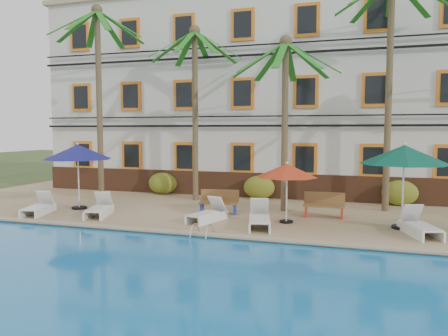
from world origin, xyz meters
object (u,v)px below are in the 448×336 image
(lounger_d, at_px, (260,218))
(bench_left, at_px, (219,202))
(palm_c, at_px, (285,98))
(palm_d, at_px, (390,61))
(lounger_c, at_px, (208,214))
(bench_right, at_px, (324,205))
(umbrella_blue, at_px, (78,152))
(umbrella_red, at_px, (287,171))
(lounger_a, at_px, (39,207))
(umbrella_green, at_px, (404,155))
(palm_a, at_px, (99,78))
(lounger_e, at_px, (419,226))
(palm_b, at_px, (195,89))
(lounger_b, at_px, (99,208))
(pool_ladder, at_px, (202,236))

(lounger_d, distance_m, bench_left, 2.77)
(palm_c, distance_m, palm_d, 4.31)
(lounger_c, height_order, bench_right, bench_right)
(palm_c, distance_m, umbrella_blue, 8.69)
(umbrella_red, distance_m, lounger_c, 3.19)
(palm_c, bearing_deg, bench_left, -149.91)
(umbrella_blue, xyz_separation_m, lounger_a, (-0.80, -1.44, -2.06))
(umbrella_red, height_order, umbrella_green, umbrella_green)
(palm_a, xyz_separation_m, palm_c, (8.52, -0.09, -1.10))
(palm_c, height_order, lounger_e, palm_c)
(palm_c, bearing_deg, palm_d, 17.09)
(palm_b, height_order, umbrella_green, palm_b)
(lounger_e, height_order, bench_right, bench_right)
(palm_b, distance_m, lounger_b, 7.01)
(palm_d, distance_m, pool_ladder, 10.18)
(palm_b, xyz_separation_m, lounger_d, (4.12, -4.69, -4.81))
(palm_c, distance_m, bench_right, 4.44)
(palm_a, xyz_separation_m, bench_left, (6.20, -1.44, -5.15))
(umbrella_blue, distance_m, bench_left, 6.16)
(palm_d, relative_size, lounger_b, 4.79)
(lounger_b, distance_m, lounger_c, 4.27)
(palm_a, xyz_separation_m, bench_right, (10.17, -0.91, -5.15))
(lounger_b, xyz_separation_m, bench_right, (8.15, 2.32, 0.19))
(umbrella_blue, bearing_deg, lounger_c, -6.76)
(lounger_c, bearing_deg, lounger_d, -10.97)
(umbrella_green, xyz_separation_m, lounger_e, (0.44, -0.79, -2.14))
(bench_right, bearing_deg, palm_b, 159.11)
(palm_a, relative_size, lounger_b, 4.51)
(lounger_e, height_order, pool_ladder, lounger_e)
(lounger_c, bearing_deg, palm_a, 155.15)
(umbrella_blue, distance_m, umbrella_green, 12.41)
(palm_d, bearing_deg, umbrella_red, -135.20)
(umbrella_blue, distance_m, umbrella_red, 8.63)
(lounger_c, bearing_deg, umbrella_blue, 173.24)
(lounger_a, height_order, lounger_e, lounger_e)
(palm_b, relative_size, lounger_b, 4.06)
(umbrella_red, relative_size, pool_ladder, 2.90)
(palm_b, bearing_deg, lounger_d, -48.70)
(lounger_e, bearing_deg, umbrella_blue, 177.00)
(bench_left, bearing_deg, lounger_e, -11.60)
(lounger_c, bearing_deg, umbrella_red, 12.64)
(palm_a, bearing_deg, lounger_e, -12.29)
(palm_a, xyz_separation_m, lounger_e, (13.22, -2.88, -5.33))
(palm_d, bearing_deg, lounger_c, -146.84)
(lounger_e, bearing_deg, lounger_c, -179.79)
(palm_b, height_order, palm_c, palm_b)
(palm_a, distance_m, palm_d, 12.48)
(umbrella_green, bearing_deg, bench_right, 155.72)
(lounger_a, relative_size, bench_left, 1.23)
(palm_c, relative_size, lounger_d, 3.38)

